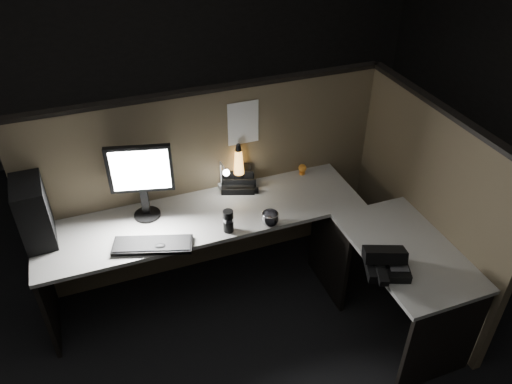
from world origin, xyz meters
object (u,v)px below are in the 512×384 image
object	(u,v)px
pc_tower	(33,209)
monitor	(141,175)
keyboard	(153,245)
lava_lamp	(239,169)
desk_phone	(386,262)

from	to	relation	value
pc_tower	monitor	world-z (taller)	monitor
monitor	keyboard	distance (m)	0.48
lava_lamp	desk_phone	size ratio (longest dim) A/B	1.14
monitor	lava_lamp	distance (m)	0.75
monitor	keyboard	size ratio (longest dim) A/B	1.08
pc_tower	monitor	xyz separation A→B (m)	(0.70, -0.02, 0.12)
pc_tower	keyboard	size ratio (longest dim) A/B	0.85
keyboard	desk_phone	size ratio (longest dim) A/B	1.62
keyboard	pc_tower	bearing A→B (deg)	168.83
pc_tower	monitor	size ratio (longest dim) A/B	0.79
pc_tower	keyboard	distance (m)	0.80
desk_phone	monitor	bearing A→B (deg)	161.58
monitor	desk_phone	size ratio (longest dim) A/B	1.75
monitor	desk_phone	world-z (taller)	monitor
desk_phone	lava_lamp	bearing A→B (deg)	136.41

